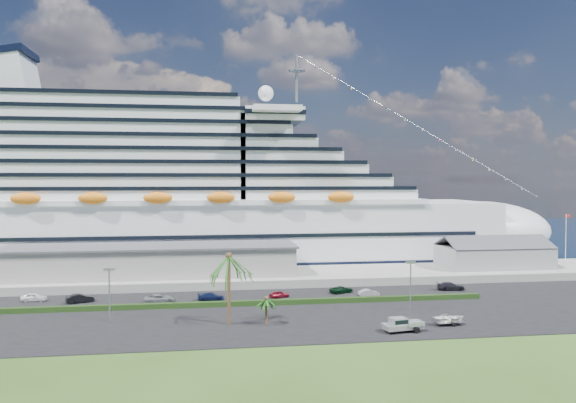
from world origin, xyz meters
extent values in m
plane|color=#2F4918|center=(0.00, 0.00, 0.00)|extent=(420.00, 420.00, 0.00)
cube|color=black|center=(0.00, 11.00, 0.06)|extent=(140.00, 38.00, 0.12)
cube|color=gray|center=(0.00, 40.00, 0.90)|extent=(240.00, 20.00, 1.80)
cube|color=black|center=(0.00, 130.00, 0.01)|extent=(420.00, 160.00, 0.02)
cube|color=silver|center=(-20.00, 64.00, 8.00)|extent=(160.00, 30.00, 16.00)
ellipsoid|color=silver|center=(60.00, 64.00, 8.00)|extent=(40.00, 30.00, 16.00)
cube|color=black|center=(-20.00, 64.00, 1.20)|extent=(164.00, 30.60, 2.40)
cube|color=silver|center=(-32.00, 64.00, 29.60)|extent=(128.00, 26.00, 24.80)
cube|color=silver|center=(2.80, 64.00, 37.40)|extent=(14.00, 38.00, 3.20)
cube|color=silver|center=(-60.00, 64.00, 47.00)|extent=(11.58, 14.00, 11.58)
cylinder|color=gray|center=(10.00, 64.00, 48.00)|extent=(0.70, 0.70, 12.00)
ellipsoid|color=orange|center=(-24.00, 48.20, 17.80)|extent=(90.00, 2.40, 2.60)
ellipsoid|color=orange|center=(-24.00, 79.80, 17.80)|extent=(90.00, 2.40, 2.60)
cube|color=black|center=(-20.00, 64.00, 8.80)|extent=(144.00, 30.40, 0.90)
cube|color=gray|center=(-25.00, 40.00, 4.80)|extent=(60.00, 14.00, 6.00)
cube|color=#4C4C54|center=(-25.00, 40.00, 7.90)|extent=(61.00, 15.00, 0.40)
cube|color=gray|center=(52.00, 40.00, 4.20)|extent=(24.00, 12.00, 4.80)
cube|color=#4C4C54|center=(52.00, 37.00, 7.80)|extent=(24.00, 6.31, 2.74)
cube|color=#4C4C54|center=(52.00, 43.00, 7.80)|extent=(24.00, 6.31, 2.74)
cylinder|color=silver|center=(70.00, 40.00, 7.80)|extent=(0.16, 0.16, 12.00)
cube|color=red|center=(70.50, 40.00, 13.40)|extent=(1.00, 0.04, 0.70)
cube|color=black|center=(-8.00, 16.00, 0.57)|extent=(88.00, 1.10, 0.90)
cylinder|color=gray|center=(-28.00, 8.00, 4.12)|extent=(0.24, 0.24, 8.00)
cube|color=gray|center=(-28.00, 8.00, 8.22)|extent=(1.60, 0.35, 0.35)
cylinder|color=gray|center=(20.00, 8.00, 4.12)|extent=(0.24, 0.24, 8.00)
cube|color=gray|center=(20.00, 8.00, 8.22)|extent=(1.60, 0.35, 0.35)
cylinder|color=#47301E|center=(-10.00, 4.00, 5.25)|extent=(0.54, 0.54, 10.50)
sphere|color=#47301E|center=(-10.00, 4.00, 10.50)|extent=(0.98, 0.98, 0.98)
cylinder|color=#47301E|center=(-4.50, 2.50, 2.10)|extent=(0.35, 0.35, 4.20)
sphere|color=#47301E|center=(-4.50, 2.50, 4.20)|extent=(0.73, 0.73, 0.73)
imported|color=white|center=(-43.84, 24.96, 0.88)|extent=(4.54, 2.04, 1.51)
imported|color=black|center=(-35.51, 22.71, 0.90)|extent=(5.02, 3.30, 1.56)
imported|color=gray|center=(-21.57, 20.69, 0.85)|extent=(5.61, 3.36, 1.46)
imported|color=#141E46|center=(-12.54, 21.34, 0.81)|extent=(4.79, 2.03, 1.38)
imported|color=maroon|center=(-0.06, 21.74, 0.76)|extent=(4.03, 2.84, 1.28)
imported|color=#B0B0B7|center=(16.63, 20.65, 0.75)|extent=(3.89, 1.47, 1.27)
imported|color=black|center=(12.38, 24.40, 0.77)|extent=(5.17, 3.82, 1.30)
imported|color=black|center=(34.25, 23.80, 0.90)|extent=(5.64, 2.92, 1.56)
cylinder|color=black|center=(12.50, -4.78, 0.54)|extent=(0.88, 0.43, 0.84)
cylinder|color=black|center=(12.50, -2.78, 0.54)|extent=(0.88, 0.43, 0.84)
cylinder|color=black|center=(16.18, -4.78, 0.54)|extent=(0.88, 0.43, 0.84)
cylinder|color=black|center=(16.18, -2.78, 0.54)|extent=(0.88, 0.43, 0.84)
cube|color=#AFB0B6|center=(14.50, -3.78, 0.91)|extent=(5.95, 3.02, 0.74)
cube|color=#AFB0B6|center=(16.02, -3.78, 1.33)|extent=(2.83, 2.44, 0.58)
cube|color=#AFB0B6|center=(13.76, -3.78, 1.64)|extent=(2.61, 2.35, 1.00)
cube|color=black|center=(13.76, -3.78, 1.75)|extent=(2.41, 2.37, 0.58)
cube|color=#AFB0B6|center=(12.08, -3.78, 1.12)|extent=(1.27, 2.13, 0.37)
cube|color=gray|center=(22.57, -1.31, 0.65)|extent=(4.61, 2.10, 0.12)
cylinder|color=gray|center=(20.53, -1.31, 0.65)|extent=(2.13, 0.30, 0.08)
cylinder|color=black|center=(22.96, -2.19, 0.43)|extent=(0.64, 0.28, 0.62)
cylinder|color=black|center=(22.96, -0.44, 0.43)|extent=(0.64, 0.28, 0.62)
imported|color=white|center=(22.57, -1.31, 1.22)|extent=(5.26, 4.00, 1.02)
camera|label=1|loc=(-13.30, -79.94, 21.88)|focal=35.00mm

